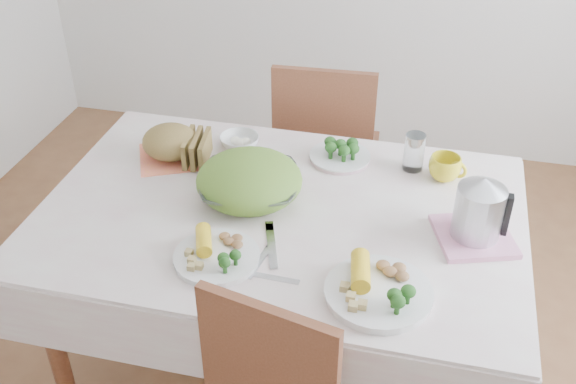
% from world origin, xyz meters
% --- Properties ---
extents(floor, '(3.60, 3.60, 0.00)m').
position_xyz_m(floor, '(0.00, 0.00, 0.00)').
color(floor, brown).
rests_on(floor, ground).
extents(dining_table, '(1.40, 0.90, 0.75)m').
position_xyz_m(dining_table, '(0.00, 0.00, 0.38)').
color(dining_table, brown).
rests_on(dining_table, floor).
extents(tablecloth, '(1.50, 1.00, 0.01)m').
position_xyz_m(tablecloth, '(0.00, 0.00, 0.76)').
color(tablecloth, beige).
rests_on(tablecloth, dining_table).
extents(chair_far, '(0.45, 0.45, 0.95)m').
position_xyz_m(chair_far, '(-0.00, 0.85, 0.47)').
color(chair_far, brown).
rests_on(chair_far, floor).
extents(salad_bowl, '(0.38, 0.38, 0.08)m').
position_xyz_m(salad_bowl, '(-0.11, 0.05, 0.80)').
color(salad_bowl, white).
rests_on(salad_bowl, tablecloth).
extents(dinner_plate_left, '(0.25, 0.25, 0.02)m').
position_xyz_m(dinner_plate_left, '(-0.12, -0.28, 0.77)').
color(dinner_plate_left, white).
rests_on(dinner_plate_left, tablecloth).
extents(dinner_plate_right, '(0.34, 0.34, 0.02)m').
position_xyz_m(dinner_plate_right, '(0.35, -0.32, 0.77)').
color(dinner_plate_right, white).
rests_on(dinner_plate_right, tablecloth).
extents(broccoli_plate, '(0.24, 0.24, 0.02)m').
position_xyz_m(broccoli_plate, '(0.13, 0.34, 0.77)').
color(broccoli_plate, beige).
rests_on(broccoli_plate, tablecloth).
extents(napkin, '(0.29, 0.29, 0.00)m').
position_xyz_m(napkin, '(-0.45, 0.22, 0.76)').
color(napkin, '#FF805A').
rests_on(napkin, tablecloth).
extents(bread_loaf, '(0.25, 0.24, 0.12)m').
position_xyz_m(bread_loaf, '(-0.45, 0.22, 0.82)').
color(bread_loaf, brown).
rests_on(bread_loaf, napkin).
extents(fruit_bowl, '(0.17, 0.17, 0.04)m').
position_xyz_m(fruit_bowl, '(-0.24, 0.34, 0.78)').
color(fruit_bowl, white).
rests_on(fruit_bowl, tablecloth).
extents(yellow_mug, '(0.14, 0.14, 0.08)m').
position_xyz_m(yellow_mug, '(0.49, 0.30, 0.80)').
color(yellow_mug, yellow).
rests_on(yellow_mug, tablecloth).
extents(glass_tumbler, '(0.07, 0.07, 0.13)m').
position_xyz_m(glass_tumbler, '(0.38, 0.34, 0.83)').
color(glass_tumbler, white).
rests_on(glass_tumbler, tablecloth).
extents(pink_tray, '(0.27, 0.27, 0.02)m').
position_xyz_m(pink_tray, '(0.59, -0.01, 0.77)').
color(pink_tray, pink).
rests_on(pink_tray, tablecloth).
extents(electric_kettle, '(0.15, 0.15, 0.20)m').
position_xyz_m(electric_kettle, '(0.59, -0.01, 0.88)').
color(electric_kettle, '#B2B5BA').
rests_on(electric_kettle, pink_tray).
extents(fork_left, '(0.09, 0.21, 0.00)m').
position_xyz_m(fork_left, '(0.02, -0.18, 0.76)').
color(fork_left, silver).
rests_on(fork_left, tablecloth).
extents(fork_right, '(0.04, 0.17, 0.00)m').
position_xyz_m(fork_right, '(0.00, -0.25, 0.76)').
color(fork_right, silver).
rests_on(fork_right, tablecloth).
extents(knife, '(0.17, 0.02, 0.00)m').
position_xyz_m(knife, '(0.05, -0.31, 0.76)').
color(knife, silver).
rests_on(knife, tablecloth).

